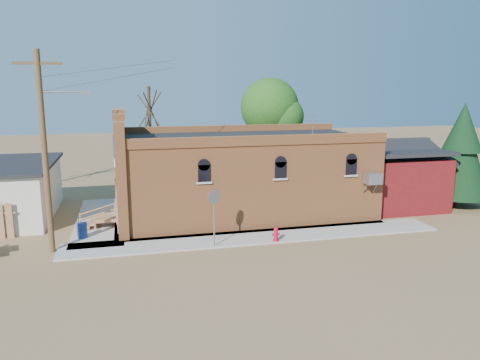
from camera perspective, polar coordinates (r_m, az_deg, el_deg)
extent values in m
plane|color=olive|center=(22.43, -0.90, -8.03)|extent=(120.00, 120.00, 0.00)
cube|color=#9E9991|center=(23.60, 2.19, -6.95)|extent=(19.00, 2.20, 0.08)
cube|color=#9E9991|center=(27.68, -16.64, -4.68)|extent=(2.60, 10.00, 0.08)
cube|color=#BE6D3A|center=(27.48, 0.58, 0.42)|extent=(14.00, 7.00, 4.50)
cube|color=black|center=(27.15, 0.59, 5.20)|extent=(13.80, 6.80, 0.12)
cube|color=#BE6D3A|center=(26.53, -14.23, 1.11)|extent=(0.50, 7.40, 5.80)
cube|color=navy|center=(25.18, -15.04, 3.09)|extent=(0.08, 1.10, 1.56)
cube|color=gray|center=(26.08, 15.90, 0.19)|extent=(0.85, 0.65, 0.60)
cube|color=#5E1010|center=(31.31, 17.66, 0.01)|extent=(5.00, 6.00, 3.20)
cylinder|color=#533621|center=(22.30, -22.70, 2.90)|extent=(0.26, 0.26, 9.00)
cube|color=#533621|center=(22.14, -23.47, 12.93)|extent=(2.00, 0.12, 0.12)
cylinder|color=gray|center=(22.00, -20.89, 10.00)|extent=(1.80, 0.08, 0.08)
cube|color=gray|center=(21.90, -18.24, 10.03)|extent=(0.45, 0.22, 0.14)
cylinder|color=#433626|center=(33.88, -10.88, 4.83)|extent=(0.24, 0.24, 7.50)
cylinder|color=#433626|center=(36.04, 3.58, 4.42)|extent=(0.28, 0.28, 6.30)
sphere|color=#184E16|center=(35.82, 3.63, 8.87)|extent=(4.40, 4.40, 4.40)
cylinder|color=#433626|center=(32.60, 24.95, -1.88)|extent=(0.30, 0.30, 1.20)
cone|color=black|center=(32.14, 25.35, 2.99)|extent=(3.60, 3.60, 5.50)
cone|color=black|center=(31.98, 25.59, 5.83)|extent=(2.41, 2.41, 3.00)
cylinder|color=#B90A26|center=(22.94, 4.39, -7.33)|extent=(0.35, 0.35, 0.06)
cylinder|color=#B90A26|center=(22.86, 4.40, -6.64)|extent=(0.24, 0.24, 0.52)
sphere|color=#B90A26|center=(22.77, 4.41, -6.00)|extent=(0.21, 0.21, 0.21)
cylinder|color=#B90A26|center=(22.73, 4.50, -6.73)|extent=(0.11, 0.13, 0.09)
cylinder|color=#B90A26|center=(22.81, 4.08, -6.66)|extent=(0.13, 0.11, 0.09)
cylinder|color=#B90A26|center=(22.89, 4.72, -6.60)|extent=(0.13, 0.11, 0.09)
cylinder|color=gray|center=(21.86, -3.18, -4.94)|extent=(0.07, 0.07, 2.47)
cylinder|color=gray|center=(21.55, -3.20, -2.08)|extent=(0.67, 0.38, 0.74)
cylinder|color=red|center=(21.59, -3.22, -2.06)|extent=(0.67, 0.38, 0.74)
cylinder|color=navy|center=(24.51, -18.69, -5.83)|extent=(0.54, 0.54, 0.76)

